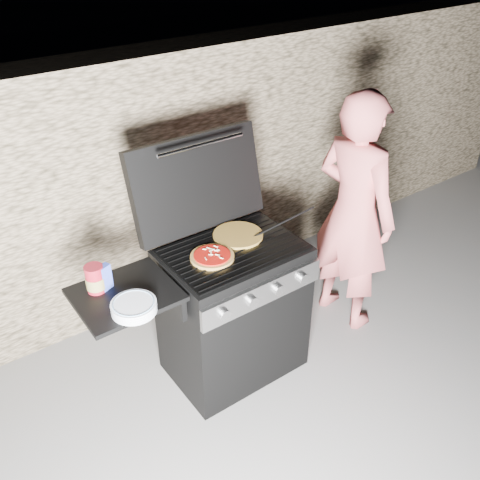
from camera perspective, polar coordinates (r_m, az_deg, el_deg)
ground at (r=3.61m, az=-0.66°, el=-13.05°), size 50.00×50.00×0.00m
stone_wall at (r=3.83m, az=-9.89°, el=6.01°), size 8.00×0.35×1.80m
gas_grill at (r=3.20m, az=-4.42°, el=-9.18°), size 1.34×0.79×0.91m
pizza_topped at (r=2.95m, az=-2.99°, el=-1.73°), size 0.27×0.27×0.03m
pizza_plain at (r=3.14m, az=-0.22°, el=0.53°), size 0.37×0.37×0.02m
sauce_jar at (r=2.78m, az=-15.20°, el=-3.99°), size 0.12×0.12×0.15m
blue_carton at (r=2.79m, az=-14.21°, el=-3.87°), size 0.07×0.06×0.14m
plate_stack at (r=2.64m, az=-11.25°, el=-7.02°), size 0.29×0.29×0.05m
person at (r=3.60m, az=12.03°, el=2.77°), size 0.45×0.64×1.67m
tongs at (r=3.19m, az=4.51°, el=1.87°), size 0.46×0.05×0.09m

